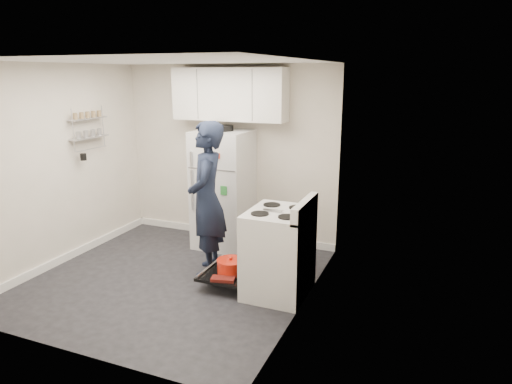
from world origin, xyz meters
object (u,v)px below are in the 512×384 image
at_px(electric_range, 278,253).
at_px(person, 207,199).
at_px(open_oven_door, 230,269).
at_px(refrigerator, 223,189).

height_order(electric_range, person, person).
distance_m(open_oven_door, person, 0.86).
bearing_deg(open_oven_door, person, 150.59).
xyz_separation_m(electric_range, refrigerator, (-1.19, 1.10, 0.35)).
xyz_separation_m(open_oven_door, person, (-0.40, 0.23, 0.73)).
bearing_deg(refrigerator, open_oven_door, -60.94).
xyz_separation_m(electric_range, open_oven_door, (-0.57, -0.03, -0.27)).
distance_m(refrigerator, person, 0.94).
distance_m(open_oven_door, refrigerator, 1.43).
xyz_separation_m(refrigerator, person, (0.23, -0.90, 0.11)).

